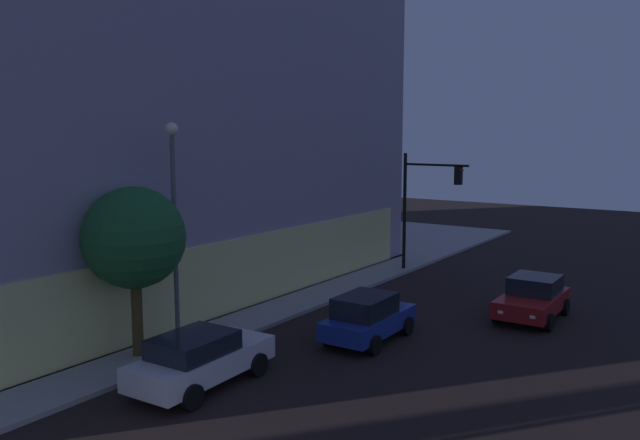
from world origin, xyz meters
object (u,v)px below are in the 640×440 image
(modern_building, at_px, (26,74))
(traffic_light_far_corner, at_px, (424,195))
(street_lamp_sidewalk, at_px, (174,205))
(car_white, at_px, (200,358))
(car_red, at_px, (533,298))
(car_blue, at_px, (368,317))
(sidewalk_tree, at_px, (134,238))

(modern_building, distance_m, traffic_light_far_corner, 20.99)
(modern_building, distance_m, street_lamp_sidewalk, 15.87)
(traffic_light_far_corner, distance_m, street_lamp_sidewalk, 15.56)
(modern_building, xyz_separation_m, car_white, (-5.85, -17.57, -9.43))
(traffic_light_far_corner, xyz_separation_m, street_lamp_sidewalk, (-15.43, 1.93, 0.72))
(traffic_light_far_corner, bearing_deg, car_red, -125.16)
(street_lamp_sidewalk, relative_size, car_blue, 1.82)
(street_lamp_sidewalk, relative_size, car_white, 1.62)
(sidewalk_tree, distance_m, car_red, 15.44)
(modern_building, height_order, street_lamp_sidewalk, modern_building)
(street_lamp_sidewalk, height_order, sidewalk_tree, street_lamp_sidewalk)
(car_blue, bearing_deg, street_lamp_sidewalk, 129.75)
(modern_building, relative_size, traffic_light_far_corner, 4.96)
(traffic_light_far_corner, bearing_deg, sidewalk_tree, 173.07)
(sidewalk_tree, bearing_deg, street_lamp_sidewalk, -5.00)
(sidewalk_tree, xyz_separation_m, car_red, (11.97, -9.23, -3.15))
(modern_building, distance_m, sidewalk_tree, 16.52)
(sidewalk_tree, bearing_deg, car_white, -98.20)
(traffic_light_far_corner, height_order, car_blue, traffic_light_far_corner)
(street_lamp_sidewalk, xyz_separation_m, sidewalk_tree, (-1.59, 0.14, -0.91))
(traffic_light_far_corner, xyz_separation_m, car_red, (-5.05, -7.17, -3.34))
(car_blue, bearing_deg, car_red, -33.12)
(street_lamp_sidewalk, distance_m, car_white, 5.53)
(traffic_light_far_corner, relative_size, car_red, 1.46)
(modern_building, bearing_deg, car_red, -74.37)
(modern_building, xyz_separation_m, traffic_light_far_corner, (11.64, -16.37, -6.09))
(car_white, bearing_deg, modern_building, 71.58)
(car_red, bearing_deg, traffic_light_far_corner, 54.84)
(traffic_light_far_corner, height_order, car_red, traffic_light_far_corner)
(car_white, bearing_deg, traffic_light_far_corner, 3.93)
(car_white, relative_size, car_blue, 1.12)
(traffic_light_far_corner, height_order, sidewalk_tree, traffic_light_far_corner)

